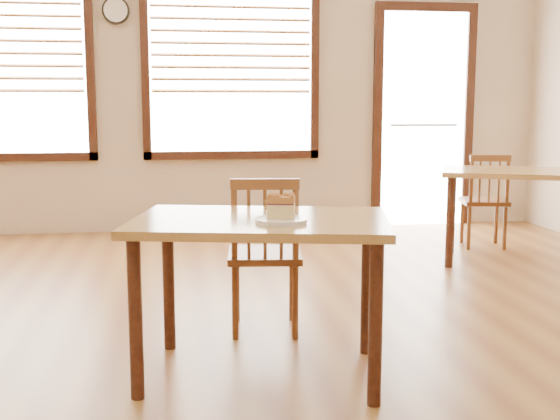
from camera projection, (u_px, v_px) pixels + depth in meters
name	position (u px, v px, depth m)	size (l,w,h in m)	color
ground	(240.00, 380.00, 3.25)	(8.00, 8.00, 0.00)	brown
window_right	(231.00, 48.00, 6.90)	(1.76, 0.10, 1.96)	white
entry_door	(423.00, 111.00, 7.30)	(1.08, 0.06, 2.29)	white
wall_clock	(116.00, 10.00, 6.68)	(0.26, 0.05, 0.26)	black
cafe_table_main	(261.00, 240.00, 3.23)	(1.30, 1.01, 0.75)	#9C693C
cafe_chair_main	(265.00, 253.00, 3.88)	(0.44, 0.44, 0.89)	brown
cafe_table_second	(514.00, 184.00, 5.57)	(1.30, 1.11, 0.75)	#9C693C
cafe_chair_second	(485.00, 200.00, 6.20)	(0.45, 0.45, 0.84)	brown
plate	(281.00, 221.00, 3.09)	(0.23, 0.23, 0.02)	white
cake_slice	(281.00, 205.00, 3.08)	(0.14, 0.12, 0.12)	#F3E289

